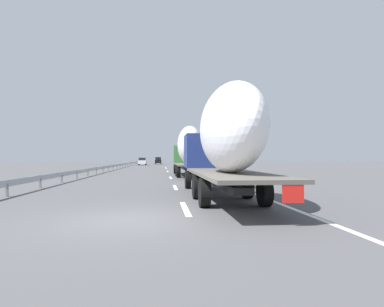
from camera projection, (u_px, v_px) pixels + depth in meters
The scene contains 18 objects.
ground_plane at pixel (155, 170), 48.95m from camera, with size 260.00×260.00×0.00m, color #4C4C4F.
lane_stripe_0 at pixel (185, 208), 11.29m from camera, with size 3.20×0.20×0.01m, color white.
lane_stripe_1 at pixel (175, 187), 19.37m from camera, with size 3.20×0.20×0.01m, color white.
lane_stripe_2 at pixel (171, 178), 28.77m from camera, with size 3.20×0.20×0.01m, color white.
lane_stripe_3 at pixel (168, 171), 42.35m from camera, with size 3.20×0.20×0.01m, color white.
lane_stripe_4 at pixel (166, 168), 55.01m from camera, with size 3.20×0.20×0.01m, color white.
lane_stripe_5 at pixel (166, 167), 60.64m from camera, with size 3.20×0.20×0.01m, color white.
edge_line_right at pixel (188, 168), 54.44m from camera, with size 110.00×0.20×0.01m, color white.
truck_lead at pixel (188, 149), 31.62m from camera, with size 13.66×2.55×4.74m.
truck_trailing at pixel (224, 139), 13.74m from camera, with size 13.25×2.55×4.56m.
car_white_van at pixel (142, 161), 78.24m from camera, with size 4.04×1.84×1.79m.
car_black_suv at pixel (158, 161), 90.77m from camera, with size 4.35×1.78×1.96m.
road_sign at pixel (197, 155), 51.89m from camera, with size 0.10×0.90×3.28m.
tree_0 at pixel (196, 150), 92.03m from camera, with size 2.76×2.76×5.90m.
tree_1 at pixel (195, 149), 83.56m from camera, with size 3.10×3.10×6.73m.
tree_2 at pixel (196, 152), 92.81m from camera, with size 2.87×2.87×5.45m.
tree_3 at pixel (196, 149), 85.29m from camera, with size 3.13×3.13×6.84m.
guardrail_median at pixel (117, 165), 51.37m from camera, with size 94.00×0.10×0.76m.
Camera 1 is at (-9.28, -0.97, 1.76)m, focal length 30.48 mm.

